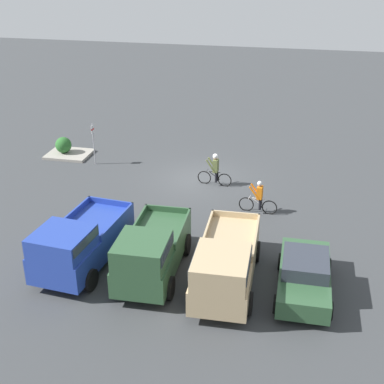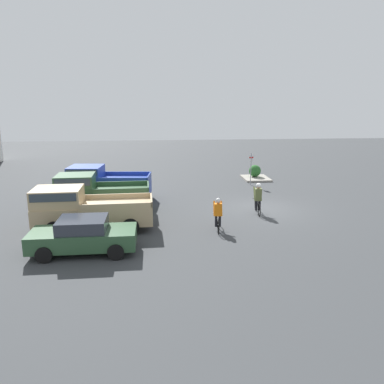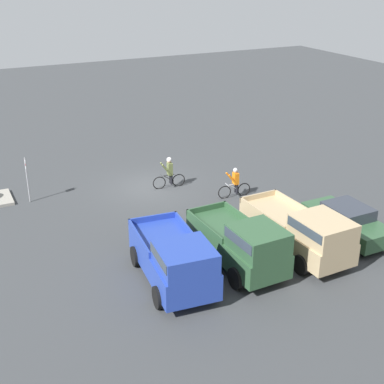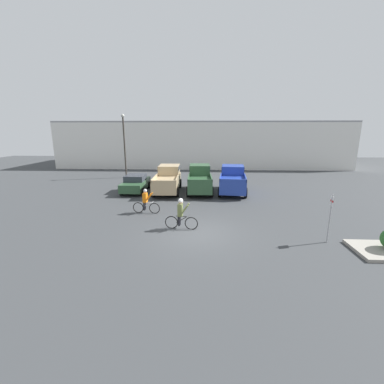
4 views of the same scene
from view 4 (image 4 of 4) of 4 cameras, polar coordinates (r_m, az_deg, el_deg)
name	(u,v)px [view 4 (image 4 of 4)]	position (r m, az deg, el deg)	size (l,w,h in m)	color
ground_plane	(196,233)	(13.65, 0.92, -9.03)	(80.00, 80.00, 0.00)	#383A3D
warehouse_building	(202,143)	(40.84, 2.26, 10.72)	(40.64, 12.38, 6.45)	silver
sedan_0	(136,183)	(22.95, -12.40, 1.93)	(1.98, 4.26, 1.47)	#2D5133
pickup_truck_0	(168,178)	(22.75, -5.35, 3.02)	(2.31, 5.56, 2.13)	tan
pickup_truck_1	(200,178)	(22.39, 1.72, 3.02)	(2.25, 4.99, 2.22)	#2D5133
pickup_truck_2	(233,179)	(22.44, 9.02, 2.83)	(2.66, 5.10, 2.17)	#233D9E
cyclist_0	(181,213)	(13.88, -2.49, -4.77)	(1.82, 0.50, 1.75)	black
cyclist_1	(146,201)	(16.81, -10.24, -2.02)	(1.81, 0.50, 1.62)	black
fire_lane_sign	(330,214)	(13.66, 28.38, -4.29)	(0.06, 0.30, 2.38)	#9E9EA3
lamppost	(124,141)	(29.75, -14.82, 10.86)	(0.36, 0.36, 6.95)	#2D2823
curb_island	(383,251)	(14.34, 36.75, -10.41)	(2.49, 2.02, 0.15)	gray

